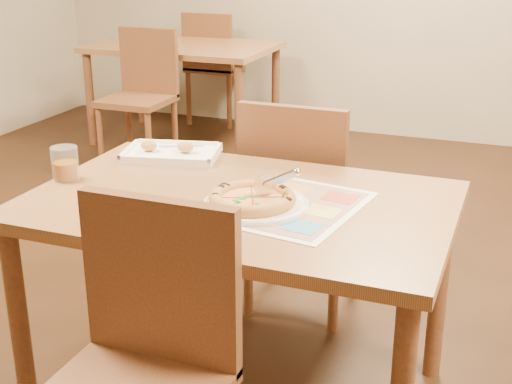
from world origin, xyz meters
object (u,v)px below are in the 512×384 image
(chair_far, at_px, (298,185))
(dining_table, at_px, (239,224))
(bg_chair_far, at_px, (212,55))
(pizza_cutter, at_px, (276,181))
(glass_tumbler, at_px, (65,165))
(bg_chair_near, at_px, (143,80))
(chair_near, at_px, (145,340))
(pizza, at_px, (252,199))
(appetizer_tray, at_px, (171,153))
(menu, at_px, (298,207))
(plate, at_px, (256,205))
(bg_table, at_px, (183,56))

(chair_far, bearing_deg, dining_table, 90.00)
(bg_chair_far, height_order, pizza_cutter, bg_chair_far)
(glass_tumbler, bearing_deg, chair_far, 46.64)
(bg_chair_near, xyz_separation_m, glass_tumbler, (0.99, -2.24, 0.20))
(glass_tumbler, bearing_deg, chair_near, -42.88)
(pizza, xyz_separation_m, pizza_cutter, (0.06, 0.04, 0.05))
(pizza_cutter, xyz_separation_m, appetizer_tray, (-0.52, 0.33, -0.07))
(chair_near, relative_size, pizza, 1.80)
(menu, bearing_deg, chair_near, -108.21)
(chair_near, distance_m, chair_far, 1.20)
(chair_near, relative_size, chair_far, 1.00)
(chair_near, bearing_deg, chair_far, 90.00)
(chair_near, height_order, chair_far, same)
(chair_near, relative_size, bg_chair_far, 1.00)
(plate, distance_m, pizza, 0.02)
(plate, relative_size, appetizer_tray, 0.83)
(chair_near, height_order, bg_table, chair_near)
(bg_chair_near, bearing_deg, plate, -53.32)
(bg_chair_far, bearing_deg, plate, 116.55)
(chair_near, bearing_deg, pizza, 82.91)
(pizza_cutter, bearing_deg, bg_table, 91.75)
(pizza, bearing_deg, menu, 21.44)
(dining_table, relative_size, bg_chair_near, 2.77)
(menu, bearing_deg, chair_far, 107.68)
(bg_chair_far, xyz_separation_m, plate, (1.68, -3.35, 0.16))
(chair_near, xyz_separation_m, bg_chair_near, (-1.60, 2.80, 0.00))
(pizza, relative_size, pizza_cutter, 2.15)
(bg_table, xyz_separation_m, bg_chair_near, (0.00, -0.60, -0.07))
(chair_far, xyz_separation_m, bg_table, (-1.60, 2.20, 0.07))
(bg_chair_near, bearing_deg, glass_tumbler, -66.04)
(chair_far, relative_size, bg_table, 0.36)
(chair_far, height_order, bg_chair_near, same)
(chair_near, xyz_separation_m, pizza, (0.07, 0.54, 0.18))
(chair_near, xyz_separation_m, bg_table, (-1.60, 3.40, 0.07))
(chair_far, distance_m, bg_chair_near, 2.26)
(pizza, xyz_separation_m, menu, (0.13, 0.05, -0.03))
(dining_table, bearing_deg, plate, -34.73)
(bg_chair_far, bearing_deg, bg_chair_near, 90.00)
(chair_far, xyz_separation_m, pizza_cutter, (0.13, -0.62, 0.23))
(plate, bearing_deg, bg_chair_near, 126.68)
(plate, bearing_deg, bg_table, 120.44)
(bg_chair_near, distance_m, plate, 2.81)
(dining_table, distance_m, glass_tumbler, 0.62)
(bg_chair_far, bearing_deg, appetizer_tray, 111.90)
(bg_chair_near, xyz_separation_m, bg_chair_far, (0.00, 1.10, 0.00))
(chair_near, height_order, bg_chair_near, same)
(bg_table, bearing_deg, bg_chair_near, -90.00)
(pizza, relative_size, glass_tumbler, 2.35)
(chair_far, xyz_separation_m, menu, (0.19, -0.61, 0.16))
(chair_near, xyz_separation_m, plate, (0.08, 0.55, 0.16))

